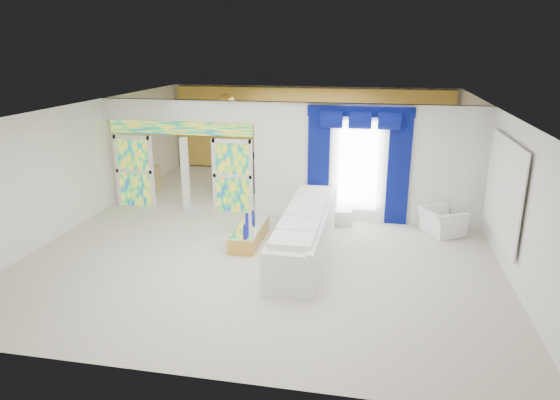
% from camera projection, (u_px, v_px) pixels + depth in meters
% --- Properties ---
extents(floor, '(12.00, 12.00, 0.00)m').
position_uv_depth(floor, '(277.00, 227.00, 12.45)').
color(floor, '#B7AF9E').
rests_on(floor, ground).
extents(dividing_wall, '(5.70, 0.18, 3.00)m').
position_uv_depth(dividing_wall, '(368.00, 164.00, 12.55)').
color(dividing_wall, white).
rests_on(dividing_wall, ground).
extents(dividing_header, '(4.30, 0.18, 0.55)m').
position_uv_depth(dividing_header, '(179.00, 110.00, 13.10)').
color(dividing_header, white).
rests_on(dividing_header, dividing_wall).
extents(stained_panel_left, '(0.95, 0.04, 2.00)m').
position_uv_depth(stained_panel_left, '(134.00, 171.00, 13.87)').
color(stained_panel_left, '#994C3F').
rests_on(stained_panel_left, ground).
extents(stained_panel_right, '(0.95, 0.04, 2.00)m').
position_uv_depth(stained_panel_right, '(233.00, 176.00, 13.35)').
color(stained_panel_right, '#994C3F').
rests_on(stained_panel_right, ground).
extents(stained_transom, '(4.00, 0.05, 0.35)m').
position_uv_depth(stained_transom, '(180.00, 128.00, 13.24)').
color(stained_transom, '#994C3F').
rests_on(stained_transom, dividing_header).
extents(window_pane, '(1.00, 0.02, 2.30)m').
position_uv_depth(window_pane, '(358.00, 166.00, 12.52)').
color(window_pane, white).
rests_on(window_pane, dividing_wall).
extents(blue_drape_left, '(0.55, 0.10, 2.80)m').
position_uv_depth(blue_drape_left, '(318.00, 166.00, 12.69)').
color(blue_drape_left, '#030745').
rests_on(blue_drape_left, ground).
extents(blue_drape_right, '(0.55, 0.10, 2.80)m').
position_uv_depth(blue_drape_right, '(399.00, 170.00, 12.32)').
color(blue_drape_right, '#030745').
rests_on(blue_drape_right, ground).
extents(blue_pelmet, '(2.60, 0.12, 0.25)m').
position_uv_depth(blue_pelmet, '(361.00, 111.00, 12.08)').
color(blue_pelmet, '#030745').
rests_on(blue_pelmet, dividing_wall).
extents(wall_mirror, '(0.04, 2.70, 1.90)m').
position_uv_depth(wall_mirror, '(504.00, 189.00, 10.15)').
color(wall_mirror, white).
rests_on(wall_mirror, ground).
extents(gold_curtains, '(9.70, 0.12, 2.90)m').
position_uv_depth(gold_curtains, '(310.00, 130.00, 17.54)').
color(gold_curtains, gold).
rests_on(gold_curtains, ground).
extents(white_sofa, '(1.01, 4.44, 0.84)m').
position_uv_depth(white_sofa, '(306.00, 234.00, 10.87)').
color(white_sofa, white).
rests_on(white_sofa, ground).
extents(coffee_table, '(0.57, 1.66, 0.37)m').
position_uv_depth(coffee_table, '(250.00, 235.00, 11.46)').
color(coffee_table, '#BB8D3A').
rests_on(coffee_table, ground).
extents(console_table, '(1.10, 0.41, 0.36)m').
position_uv_depth(console_table, '(331.00, 217.00, 12.68)').
color(console_table, white).
rests_on(console_table, ground).
extents(table_lamp, '(0.36, 0.36, 0.58)m').
position_uv_depth(table_lamp, '(319.00, 198.00, 12.59)').
color(table_lamp, white).
rests_on(table_lamp, console_table).
extents(armchair, '(1.19, 1.24, 0.63)m').
position_uv_depth(armchair, '(442.00, 221.00, 11.94)').
color(armchair, white).
rests_on(armchair, ground).
extents(grand_piano, '(1.68, 2.02, 0.91)m').
position_uv_depth(grand_piano, '(251.00, 172.00, 16.02)').
color(grand_piano, black).
rests_on(grand_piano, ground).
extents(piano_bench, '(0.90, 0.48, 0.28)m').
position_uv_depth(piano_bench, '(238.00, 195.00, 14.61)').
color(piano_bench, black).
rests_on(piano_bench, ground).
extents(tv_console, '(0.56, 0.51, 0.77)m').
position_uv_depth(tv_console, '(151.00, 179.00, 15.49)').
color(tv_console, tan).
rests_on(tv_console, ground).
extents(chandelier, '(0.60, 0.60, 0.60)m').
position_uv_depth(chandelier, '(226.00, 103.00, 15.27)').
color(chandelier, gold).
rests_on(chandelier, ceiling).
extents(decanters, '(0.20, 1.15, 0.27)m').
position_uv_depth(decanters, '(248.00, 222.00, 11.43)').
color(decanters, white).
rests_on(decanters, coffee_table).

